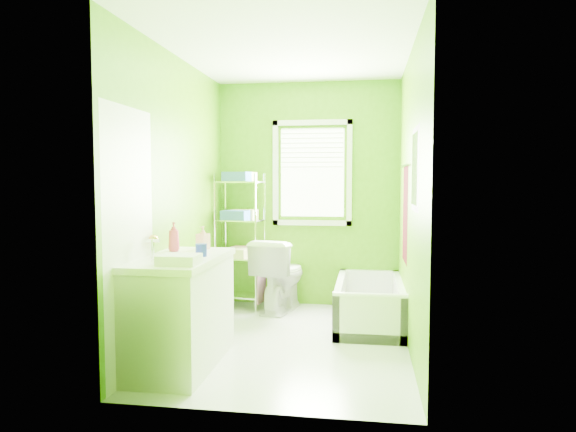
# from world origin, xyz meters

# --- Properties ---
(ground) EXTENTS (2.90, 2.90, 0.00)m
(ground) POSITION_xyz_m (0.00, 0.00, 0.00)
(ground) COLOR silver
(ground) RESTS_ON ground
(room_envelope) EXTENTS (2.14, 2.94, 2.62)m
(room_envelope) POSITION_xyz_m (0.00, 0.00, 1.55)
(room_envelope) COLOR #498D06
(room_envelope) RESTS_ON ground
(window) EXTENTS (0.92, 0.05, 1.22)m
(window) POSITION_xyz_m (0.05, 1.42, 1.61)
(window) COLOR white
(window) RESTS_ON ground
(door) EXTENTS (0.09, 0.80, 2.00)m
(door) POSITION_xyz_m (-1.04, -1.00, 1.00)
(door) COLOR white
(door) RESTS_ON ground
(right_wall_decor) EXTENTS (0.04, 1.48, 1.17)m
(right_wall_decor) POSITION_xyz_m (1.04, -0.02, 1.32)
(right_wall_decor) COLOR #45070A
(right_wall_decor) RESTS_ON ground
(bathtub) EXTENTS (0.67, 1.43, 0.46)m
(bathtub) POSITION_xyz_m (0.72, 0.69, 0.15)
(bathtub) COLOR white
(bathtub) RESTS_ON ground
(toilet) EXTENTS (0.62, 0.88, 0.82)m
(toilet) POSITION_xyz_m (-0.28, 1.11, 0.41)
(toilet) COLOR white
(toilet) RESTS_ON ground
(vanity) EXTENTS (0.59, 1.15, 1.12)m
(vanity) POSITION_xyz_m (-0.77, -0.70, 0.46)
(vanity) COLOR silver
(vanity) RESTS_ON ground
(wire_shelf_unit) EXTENTS (0.56, 0.45, 1.56)m
(wire_shelf_unit) POSITION_xyz_m (-0.74, 1.17, 0.95)
(wire_shelf_unit) COLOR silver
(wire_shelf_unit) RESTS_ON ground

